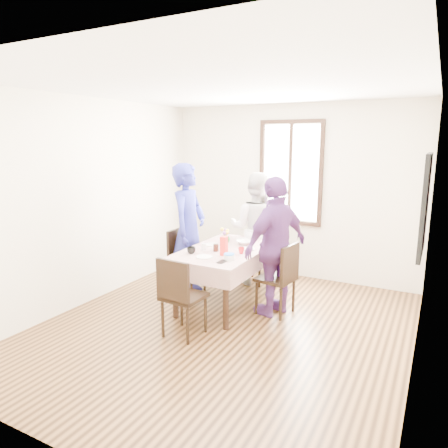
{
  "coord_description": "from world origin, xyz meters",
  "views": [
    {
      "loc": [
        2.09,
        -3.93,
        2.14
      ],
      "look_at": [
        -0.31,
        0.6,
        1.1
      ],
      "focal_mm": 32.91,
      "sensor_mm": 36.0,
      "label": 1
    }
  ],
  "objects_px": {
    "person_left": "(188,230)",
    "person_right": "(275,246)",
    "chair_near": "(184,296)",
    "person_far": "(256,229)",
    "chair_left": "(188,262)",
    "chair_right": "(276,278)",
    "dining_table": "(226,277)",
    "chair_far": "(256,253)"
  },
  "relations": [
    {
      "from": "chair_right",
      "to": "person_right",
      "type": "distance_m",
      "value": 0.41
    },
    {
      "from": "chair_near",
      "to": "chair_right",
      "type": "bearing_deg",
      "value": 60.55
    },
    {
      "from": "dining_table",
      "to": "chair_left",
      "type": "distance_m",
      "value": 0.7
    },
    {
      "from": "person_far",
      "to": "person_left",
      "type": "bearing_deg",
      "value": 41.78
    },
    {
      "from": "chair_right",
      "to": "person_right",
      "type": "bearing_deg",
      "value": 98.22
    },
    {
      "from": "chair_near",
      "to": "person_right",
      "type": "height_order",
      "value": "person_right"
    },
    {
      "from": "chair_right",
      "to": "person_far",
      "type": "height_order",
      "value": "person_far"
    },
    {
      "from": "chair_near",
      "to": "person_left",
      "type": "xyz_separation_m",
      "value": [
        -0.66,
        1.13,
        0.47
      ]
    },
    {
      "from": "chair_near",
      "to": "person_far",
      "type": "bearing_deg",
      "value": 93.74
    },
    {
      "from": "chair_left",
      "to": "person_left",
      "type": "bearing_deg",
      "value": 91.44
    },
    {
      "from": "person_left",
      "to": "person_right",
      "type": "bearing_deg",
      "value": -100.02
    },
    {
      "from": "chair_far",
      "to": "chair_near",
      "type": "xyz_separation_m",
      "value": [
        0.0,
        -1.99,
        0.0
      ]
    },
    {
      "from": "chair_near",
      "to": "person_far",
      "type": "distance_m",
      "value": 2.01
    },
    {
      "from": "chair_far",
      "to": "chair_left",
      "type": "bearing_deg",
      "value": 60.25
    },
    {
      "from": "dining_table",
      "to": "person_left",
      "type": "bearing_deg",
      "value": 168.42
    },
    {
      "from": "chair_far",
      "to": "chair_near",
      "type": "relative_size",
      "value": 1.0
    },
    {
      "from": "dining_table",
      "to": "chair_left",
      "type": "xyz_separation_m",
      "value": [
        -0.68,
        0.14,
        0.08
      ]
    },
    {
      "from": "chair_far",
      "to": "person_right",
      "type": "relative_size",
      "value": 0.53
    },
    {
      "from": "person_left",
      "to": "chair_right",
      "type": "bearing_deg",
      "value": -99.97
    },
    {
      "from": "chair_left",
      "to": "person_right",
      "type": "distance_m",
      "value": 1.41
    },
    {
      "from": "dining_table",
      "to": "chair_far",
      "type": "xyz_separation_m",
      "value": [
        0.0,
        1.0,
        0.08
      ]
    },
    {
      "from": "dining_table",
      "to": "chair_near",
      "type": "bearing_deg",
      "value": -90.0
    },
    {
      "from": "chair_left",
      "to": "person_right",
      "type": "height_order",
      "value": "person_right"
    },
    {
      "from": "chair_near",
      "to": "person_right",
      "type": "bearing_deg",
      "value": 61.26
    },
    {
      "from": "chair_near",
      "to": "person_right",
      "type": "xyz_separation_m",
      "value": [
        0.66,
        1.04,
        0.41
      ]
    },
    {
      "from": "chair_near",
      "to": "person_far",
      "type": "xyz_separation_m",
      "value": [
        0.0,
        1.97,
        0.39
      ]
    },
    {
      "from": "chair_right",
      "to": "person_right",
      "type": "height_order",
      "value": "person_right"
    },
    {
      "from": "chair_right",
      "to": "person_far",
      "type": "bearing_deg",
      "value": 44.35
    },
    {
      "from": "dining_table",
      "to": "person_right",
      "type": "relative_size",
      "value": 0.84
    },
    {
      "from": "chair_left",
      "to": "person_left",
      "type": "height_order",
      "value": "person_left"
    },
    {
      "from": "dining_table",
      "to": "person_far",
      "type": "bearing_deg",
      "value": 90.0
    },
    {
      "from": "dining_table",
      "to": "chair_near",
      "type": "relative_size",
      "value": 1.59
    },
    {
      "from": "dining_table",
      "to": "person_left",
      "type": "distance_m",
      "value": 0.87
    },
    {
      "from": "chair_left",
      "to": "person_right",
      "type": "bearing_deg",
      "value": 87.58
    },
    {
      "from": "chair_right",
      "to": "dining_table",
      "type": "bearing_deg",
      "value": 102.02
    },
    {
      "from": "dining_table",
      "to": "chair_far",
      "type": "relative_size",
      "value": 1.59
    },
    {
      "from": "chair_right",
      "to": "person_left",
      "type": "height_order",
      "value": "person_left"
    },
    {
      "from": "dining_table",
      "to": "person_far",
      "type": "xyz_separation_m",
      "value": [
        0.0,
        0.98,
        0.47
      ]
    },
    {
      "from": "person_far",
      "to": "chair_far",
      "type": "bearing_deg",
      "value": -100.01
    },
    {
      "from": "person_far",
      "to": "chair_near",
      "type": "bearing_deg",
      "value": 79.99
    },
    {
      "from": "person_far",
      "to": "dining_table",
      "type": "bearing_deg",
      "value": 79.99
    },
    {
      "from": "chair_right",
      "to": "chair_far",
      "type": "bearing_deg",
      "value": 43.83
    }
  ]
}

